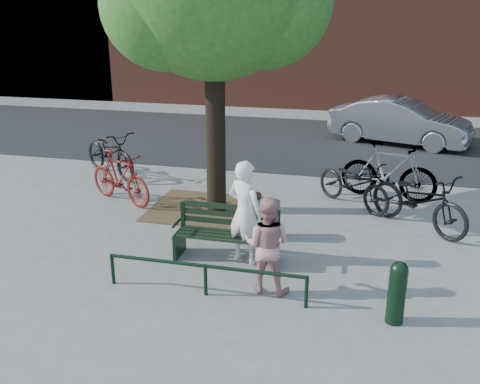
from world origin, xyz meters
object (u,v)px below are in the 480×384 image
(parked_car, at_px, (400,122))
(park_bench, at_px, (227,232))
(person_left, at_px, (245,212))
(bollard, at_px, (397,290))
(bicycle_c, at_px, (354,183))
(litter_bin, at_px, (250,216))
(person_right, at_px, (267,245))

(parked_car, bearing_deg, park_bench, 178.47)
(person_left, relative_size, parked_car, 0.42)
(bollard, bearing_deg, parked_car, 87.67)
(bicycle_c, bearing_deg, parked_car, 30.46)
(park_bench, xyz_separation_m, litter_bin, (0.19, 0.91, -0.05))
(park_bench, distance_m, bicycle_c, 3.62)
(person_right, bearing_deg, bicycle_c, -100.71)
(park_bench, relative_size, litter_bin, 2.04)
(person_left, height_order, bicycle_c, person_left)
(bollard, distance_m, litter_bin, 3.40)
(park_bench, relative_size, bicycle_c, 0.88)
(litter_bin, relative_size, bicycle_c, 0.43)
(person_right, height_order, bicycle_c, person_right)
(person_left, bearing_deg, parked_car, -83.49)
(park_bench, relative_size, bollard, 1.91)
(parked_car, bearing_deg, litter_bin, 177.66)
(litter_bin, distance_m, bicycle_c, 2.78)
(park_bench, xyz_separation_m, bollard, (2.72, -1.36, 0.01))
(person_left, bearing_deg, person_right, 145.44)
(litter_bin, bearing_deg, person_left, -82.49)
(bollard, distance_m, bicycle_c, 4.46)
(person_left, xyz_separation_m, litter_bin, (-0.13, 0.95, -0.45))
(parked_car, bearing_deg, bollard, -164.59)
(park_bench, bearing_deg, bicycle_c, 56.95)
(bollard, distance_m, parked_car, 10.35)
(litter_bin, xyz_separation_m, parked_car, (2.95, 8.07, 0.26))
(bollard, bearing_deg, bicycle_c, 99.60)
(bollard, relative_size, litter_bin, 1.06)
(park_bench, xyz_separation_m, bicycle_c, (1.97, 3.03, 0.04))
(person_right, xyz_separation_m, litter_bin, (-0.66, 1.82, -0.32))
(person_right, bearing_deg, bollard, 171.66)
(person_right, bearing_deg, person_left, -53.24)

